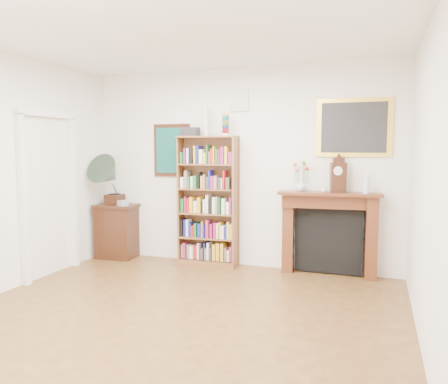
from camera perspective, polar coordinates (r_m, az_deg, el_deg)
name	(u,v)px	position (r m, az deg, el deg)	size (l,w,h in m)	color
room	(155,181)	(3.91, -8.94, 1.38)	(4.51, 5.01, 2.81)	#532F19
door_casing	(50,181)	(6.17, -21.81, 1.39)	(0.08, 1.02, 2.17)	white
teal_poster	(172,150)	(6.59, -6.83, 5.42)	(0.58, 0.04, 0.78)	black
small_picture	(239,100)	(6.23, 1.99, 11.88)	(0.26, 0.04, 0.30)	white
gilt_painting	(354,128)	(5.93, 16.58, 8.06)	(0.95, 0.04, 0.75)	yellow
bookshelf	(208,194)	(6.23, -2.16, -0.22)	(0.88, 0.37, 2.14)	brown
side_cabinet	(117,231)	(6.94, -13.83, -4.97)	(0.61, 0.44, 0.83)	black
fireplace	(329,226)	(5.96, 13.54, -4.39)	(1.34, 0.42, 1.12)	#481A11
gramophone	(109,176)	(6.81, -14.78, 2.03)	(0.47, 0.59, 0.78)	black
cd_stack	(123,203)	(6.68, -13.08, -1.43)	(0.12, 0.12, 0.08)	#B9B9C6
mantel_clock	(338,176)	(5.82, 14.69, 2.07)	(0.22, 0.16, 0.45)	black
flower_vase	(301,186)	(5.90, 9.97, 0.84)	(0.14, 0.14, 0.15)	silver
teacup	(324,190)	(5.80, 12.98, 0.26)	(0.08, 0.08, 0.06)	silver
bottle_left	(366,184)	(5.77, 18.07, 0.98)	(0.07, 0.07, 0.24)	silver
bottle_right	(367,186)	(5.80, 18.21, 0.80)	(0.06, 0.06, 0.20)	silver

